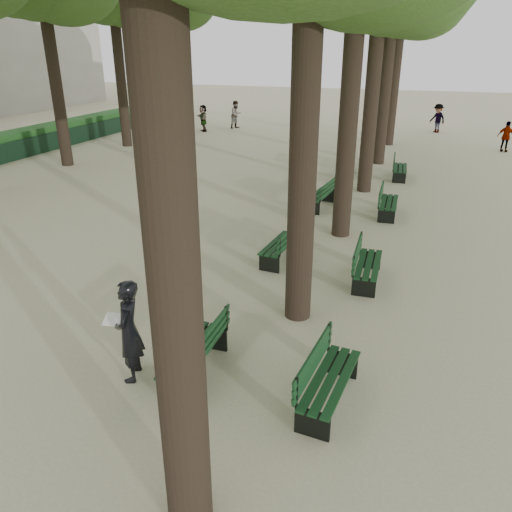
% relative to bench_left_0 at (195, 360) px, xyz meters
% --- Properties ---
extents(ground, '(120.00, 120.00, 0.00)m').
position_rel_bench_left_0_xyz_m(ground, '(-0.37, -0.54, -0.27)').
color(ground, '#B7B28A').
rests_on(ground, ground).
extents(bench_left_0, '(0.59, 1.81, 0.92)m').
position_rel_bench_left_0_xyz_m(bench_left_0, '(0.00, 0.00, 0.00)').
color(bench_left_0, black).
rests_on(bench_left_0, ground).
extents(bench_left_1, '(0.72, 1.84, 0.92)m').
position_rel_bench_left_0_xyz_m(bench_left_1, '(-0.00, 5.09, 0.00)').
color(bench_left_1, black).
rests_on(bench_left_1, ground).
extents(bench_left_2, '(0.77, 1.85, 0.92)m').
position_rel_bench_left_0_xyz_m(bench_left_2, '(-0.00, 9.82, 0.00)').
color(bench_left_2, black).
rests_on(bench_left_2, ground).
extents(bench_left_3, '(0.76, 1.85, 0.92)m').
position_rel_bench_left_0_xyz_m(bench_left_3, '(-0.00, 14.72, 0.00)').
color(bench_left_3, black).
rests_on(bench_left_3, ground).
extents(bench_right_0, '(0.74, 1.85, 0.92)m').
position_rel_bench_left_0_xyz_m(bench_right_0, '(2.27, -0.03, 0.00)').
color(bench_right_0, black).
rests_on(bench_right_0, ground).
extents(bench_right_1, '(0.64, 1.82, 0.92)m').
position_rel_bench_left_0_xyz_m(bench_right_1, '(2.27, 4.52, 0.00)').
color(bench_right_1, black).
rests_on(bench_right_1, ground).
extents(bench_right_2, '(0.63, 1.82, 0.92)m').
position_rel_bench_left_0_xyz_m(bench_right_2, '(2.27, 9.70, 0.00)').
color(bench_right_2, black).
rests_on(bench_right_2, ground).
extents(bench_right_3, '(0.67, 1.83, 0.92)m').
position_rel_bench_left_0_xyz_m(bench_right_3, '(2.27, 14.82, 0.00)').
color(bench_right_3, black).
rests_on(bench_right_3, ground).
extents(man_with_map, '(0.71, 0.78, 1.77)m').
position_rel_bench_left_0_xyz_m(man_with_map, '(-0.94, -0.42, 0.61)').
color(man_with_map, black).
rests_on(man_with_map, ground).
extents(pedestrian_e, '(1.20, 1.38, 1.63)m').
position_rel_bench_left_0_xyz_m(pedestrian_e, '(-10.45, 23.32, 0.54)').
color(pedestrian_e, '#262628').
rests_on(pedestrian_e, ground).
extents(pedestrian_a, '(0.68, 0.91, 1.74)m').
position_rel_bench_left_0_xyz_m(pedestrian_a, '(-8.92, 25.17, 0.60)').
color(pedestrian_a, '#262628').
rests_on(pedestrian_a, ground).
extents(pedestrian_c, '(0.95, 0.68, 1.55)m').
position_rel_bench_left_0_xyz_m(pedestrian_c, '(6.97, 22.28, 0.50)').
color(pedestrian_c, '#262628').
rests_on(pedestrian_c, ground).
extents(pedestrian_b, '(1.06, 1.01, 1.73)m').
position_rel_bench_left_0_xyz_m(pedestrian_b, '(3.59, 27.64, 0.59)').
color(pedestrian_b, '#262628').
rests_on(pedestrian_b, ground).
extents(pedestrian_d, '(0.84, 0.68, 1.61)m').
position_rel_bench_left_0_xyz_m(pedestrian_d, '(-0.44, 25.88, 0.54)').
color(pedestrian_d, '#262628').
rests_on(pedestrian_d, ground).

